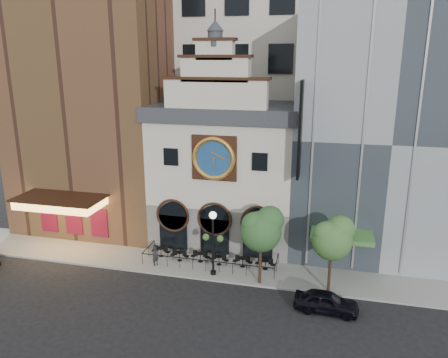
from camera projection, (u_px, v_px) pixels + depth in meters
name	position (u px, v px, depth m)	size (l,w,h in m)	color
ground	(202.00, 280.00, 32.76)	(120.00, 120.00, 0.00)	black
sidewalk	(210.00, 265.00, 35.07)	(44.00, 5.00, 0.15)	gray
clock_building	(226.00, 169.00, 38.27)	(12.60, 8.78, 18.65)	#605E5B
theater_building	(99.00, 96.00, 41.63)	(14.00, 15.60, 25.00)	brown
retail_building	(383.00, 132.00, 36.39)	(14.00, 14.40, 20.00)	gray
office_tower	(253.00, 19.00, 46.05)	(20.00, 16.00, 40.00)	beige
cafe_railing	(210.00, 259.00, 34.93)	(10.60, 2.60, 0.90)	black
bistro_0	(161.00, 251.00, 36.25)	(1.58, 0.68, 0.90)	black
bistro_1	(180.00, 255.00, 35.48)	(1.58, 0.68, 0.90)	black
bistro_2	(200.00, 256.00, 35.28)	(1.58, 0.68, 0.90)	black
bistro_3	(219.00, 259.00, 34.77)	(1.58, 0.68, 0.90)	black
bistro_4	(243.00, 261.00, 34.43)	(1.58, 0.68, 0.90)	black
bistro_5	(265.00, 264.00, 34.04)	(1.58, 0.68, 0.90)	black
car_right	(326.00, 302.00, 28.57)	(1.68, 4.18, 1.42)	black
pedestrian	(156.00, 256.00, 34.61)	(0.59, 0.39, 1.62)	#222227
lamppost	(213.00, 236.00, 32.52)	(1.63, 0.55, 5.09)	black
tree_left	(262.00, 228.00, 30.95)	(3.05, 2.94, 5.88)	#382619
tree_right	(333.00, 237.00, 29.98)	(2.89, 2.78, 5.57)	#382619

